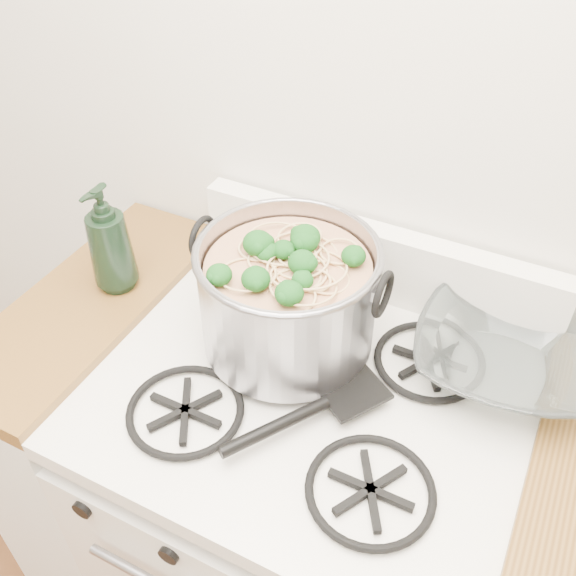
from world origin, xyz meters
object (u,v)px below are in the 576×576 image
at_px(stock_pot, 288,297).
at_px(spatula, 353,389).
at_px(glass_bowl, 499,363).
at_px(bottle, 109,239).
at_px(gas_range, 306,522).

xyz_separation_m(stock_pot, spatula, (0.16, -0.07, -0.09)).
height_order(glass_bowl, bottle, bottle).
bearing_deg(spatula, glass_bowl, 71.93).
height_order(gas_range, glass_bowl, glass_bowl).
bearing_deg(stock_pot, bottle, -177.87).
bearing_deg(bottle, stock_pot, 3.16).
xyz_separation_m(gas_range, spatula, (0.08, 0.01, 0.50)).
height_order(stock_pot, glass_bowl, stock_pot).
height_order(spatula, bottle, bottle).
distance_m(spatula, bottle, 0.56).
relative_size(gas_range, bottle, 3.92).
relative_size(gas_range, spatula, 2.98).
relative_size(spatula, glass_bowl, 2.51).
height_order(stock_pot, bottle, bottle).
height_order(spatula, glass_bowl, glass_bowl).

